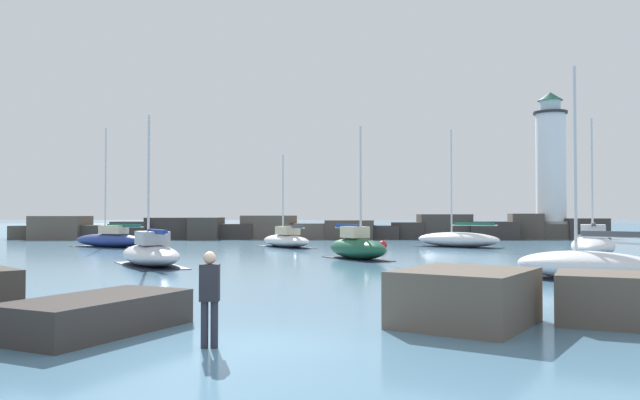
# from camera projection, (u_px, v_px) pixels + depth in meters

# --- Properties ---
(ground_plane) EXTENTS (600.00, 600.00, 0.00)m
(ground_plane) POSITION_uv_depth(u_px,v_px,m) (240.00, 347.00, 11.60)
(ground_plane) COLOR teal
(open_sea_beyond) EXTENTS (400.00, 116.00, 0.01)m
(open_sea_beyond) POSITION_uv_depth(u_px,v_px,m) (302.00, 227.00, 123.72)
(open_sea_beyond) COLOR teal
(open_sea_beyond) RESTS_ON ground
(breakwater_jetty) EXTENTS (61.24, 6.83, 2.59)m
(breakwater_jetty) POSITION_uv_depth(u_px,v_px,m) (310.00, 229.00, 63.99)
(breakwater_jetty) COLOR #4C443D
(breakwater_jetty) RESTS_ON ground
(lighthouse) EXTENTS (4.01, 4.01, 15.24)m
(lighthouse) POSITION_uv_depth(u_px,v_px,m) (551.00, 174.00, 64.55)
(lighthouse) COLOR gray
(lighthouse) RESTS_ON ground
(foreground_rocks) EXTENTS (17.05, 4.92, 1.29)m
(foreground_rocks) POSITION_uv_depth(u_px,v_px,m) (315.00, 302.00, 13.56)
(foreground_rocks) COLOR brown
(foreground_rocks) RESTS_ON ground
(sailboat_moored_0) EXTENTS (6.74, 6.37, 9.05)m
(sailboat_moored_0) POSITION_uv_depth(u_px,v_px,m) (458.00, 239.00, 47.57)
(sailboat_moored_0) COLOR white
(sailboat_moored_0) RESTS_ON ground
(sailboat_moored_1) EXTENTS (3.97, 5.57, 7.35)m
(sailboat_moored_1) POSITION_uv_depth(u_px,v_px,m) (357.00, 247.00, 34.62)
(sailboat_moored_1) COLOR #195138
(sailboat_moored_1) RESTS_ON ground
(sailboat_moored_2) EXTENTS (5.46, 5.46, 8.12)m
(sailboat_moored_2) POSITION_uv_depth(u_px,v_px,m) (587.00, 265.00, 23.20)
(sailboat_moored_2) COLOR white
(sailboat_moored_2) RESTS_ON ground
(sailboat_moored_4) EXTENTS (7.32, 5.59, 9.12)m
(sailboat_moored_4) POSITION_uv_depth(u_px,v_px,m) (110.00, 239.00, 47.19)
(sailboat_moored_4) COLOR navy
(sailboat_moored_4) RESTS_ON ground
(sailboat_moored_5) EXTENTS (4.97, 6.69, 7.38)m
(sailboat_moored_5) POSITION_uv_depth(u_px,v_px,m) (151.00, 253.00, 30.08)
(sailboat_moored_5) COLOR silver
(sailboat_moored_5) RESTS_ON ground
(sailboat_moored_6) EXTENTS (5.13, 7.60, 8.26)m
(sailboat_moored_6) POSITION_uv_depth(u_px,v_px,m) (593.00, 245.00, 36.56)
(sailboat_moored_6) COLOR white
(sailboat_moored_6) RESTS_ON ground
(sailboat_moored_7) EXTENTS (4.95, 6.72, 7.09)m
(sailboat_moored_7) POSITION_uv_depth(u_px,v_px,m) (286.00, 240.00, 47.46)
(sailboat_moored_7) COLOR white
(sailboat_moored_7) RESTS_ON ground
(mooring_buoy_orange_near) EXTENTS (0.63, 0.63, 0.83)m
(mooring_buoy_orange_near) POSITION_uv_depth(u_px,v_px,m) (383.00, 245.00, 44.20)
(mooring_buoy_orange_near) COLOR red
(mooring_buoy_orange_near) RESTS_ON ground
(person_on_rocks) EXTENTS (0.36, 0.23, 1.78)m
(person_on_rocks) POSITION_uv_depth(u_px,v_px,m) (210.00, 294.00, 11.49)
(person_on_rocks) COLOR #282833
(person_on_rocks) RESTS_ON ground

